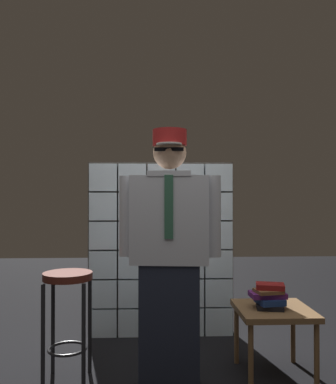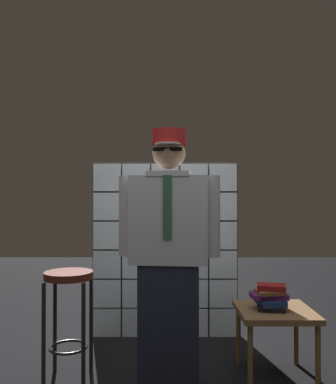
{
  "view_description": "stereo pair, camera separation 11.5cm",
  "coord_description": "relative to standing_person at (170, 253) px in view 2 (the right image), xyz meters",
  "views": [
    {
      "loc": [
        -0.09,
        -2.36,
        1.27
      ],
      "look_at": [
        0.02,
        0.27,
        1.31
      ],
      "focal_mm": 37.17,
      "sensor_mm": 36.0,
      "label": 1
    },
    {
      "loc": [
        0.03,
        -2.36,
        1.27
      ],
      "look_at": [
        0.02,
        0.27,
        1.31
      ],
      "focal_mm": 37.17,
      "sensor_mm": 36.0,
      "label": 2
    }
  ],
  "objects": [
    {
      "name": "bar_stool",
      "position": [
        -0.7,
        0.12,
        -0.34
      ],
      "size": [
        0.34,
        0.34,
        0.75
      ],
      "color": "#592319",
      "rests_on": "ground"
    },
    {
      "name": "glass_block_wall",
      "position": [
        -0.03,
        1.01,
        -0.11
      ],
      "size": [
        1.35,
        0.1,
        1.62
      ],
      "color": "silver",
      "rests_on": "ground"
    },
    {
      "name": "side_table",
      "position": [
        0.75,
        0.15,
        -0.48
      ],
      "size": [
        0.52,
        0.52,
        0.48
      ],
      "color": "brown",
      "rests_on": "ground"
    },
    {
      "name": "book_stack",
      "position": [
        0.71,
        0.13,
        -0.33
      ],
      "size": [
        0.25,
        0.2,
        0.17
      ],
      "color": "black",
      "rests_on": "side_table"
    },
    {
      "name": "standing_person",
      "position": [
        0.0,
        0.0,
        0.0
      ],
      "size": [
        0.69,
        0.31,
        1.72
      ],
      "rotation": [
        0.0,
        0.0,
        -0.1
      ],
      "color": "#1E2333",
      "rests_on": "ground"
    }
  ]
}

